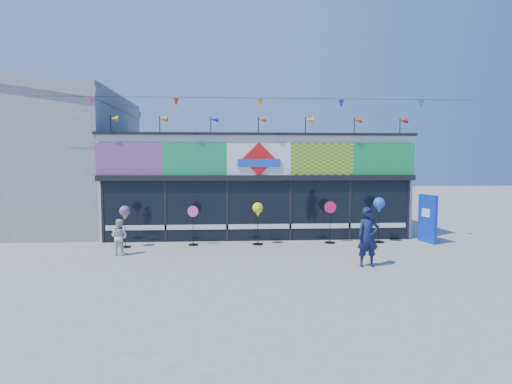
{
  "coord_description": "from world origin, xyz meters",
  "views": [
    {
      "loc": [
        -1.0,
        -11.58,
        2.91
      ],
      "look_at": [
        -0.19,
        2.0,
        1.96
      ],
      "focal_mm": 28.0,
      "sensor_mm": 36.0,
      "label": 1
    }
  ],
  "objects": [
    {
      "name": "ground",
      "position": [
        0.0,
        0.0,
        0.0
      ],
      "size": [
        80.0,
        80.0,
        0.0
      ],
      "primitive_type": "plane",
      "color": "gray",
      "rests_on": "ground"
    },
    {
      "name": "kite_shop",
      "position": [
        0.0,
        5.94,
        2.05
      ],
      "size": [
        16.0,
        5.7,
        5.31
      ],
      "color": "silver",
      "rests_on": "ground"
    },
    {
      "name": "neighbour_building",
      "position": [
        -10.0,
        7.0,
        3.2
      ],
      "size": [
        8.18,
        7.2,
        6.87
      ],
      "color": "#999B9E",
      "rests_on": "ground"
    },
    {
      "name": "blue_sign",
      "position": [
        6.24,
        2.71,
        0.9
      ],
      "size": [
        0.33,
        0.9,
        1.78
      ],
      "rotation": [
        0.0,
        0.0,
        0.22
      ],
      "color": "#0D33CC",
      "rests_on": "ground"
    },
    {
      "name": "spinner_0",
      "position": [
        -4.75,
        2.48,
        1.17
      ],
      "size": [
        0.37,
        0.37,
        1.47
      ],
      "color": "black",
      "rests_on": "ground"
    },
    {
      "name": "spinner_1",
      "position": [
        -2.41,
        2.73,
        0.75
      ],
      "size": [
        0.39,
        0.36,
        1.43
      ],
      "color": "black",
      "rests_on": "ground"
    },
    {
      "name": "spinner_2",
      "position": [
        -0.09,
        2.69,
        1.23
      ],
      "size": [
        0.39,
        0.39,
        1.54
      ],
      "color": "black",
      "rests_on": "ground"
    },
    {
      "name": "spinner_3",
      "position": [
        2.6,
        2.83,
        0.82
      ],
      "size": [
        0.43,
        0.39,
        1.55
      ],
      "color": "black",
      "rests_on": "ground"
    },
    {
      "name": "spinner_4",
      "position": [
        4.44,
        2.84,
        1.35
      ],
      "size": [
        0.43,
        0.43,
        1.69
      ],
      "color": "black",
      "rests_on": "ground"
    },
    {
      "name": "adult_man",
      "position": [
        2.84,
        -0.59,
        0.85
      ],
      "size": [
        0.64,
        0.43,
        1.69
      ],
      "primitive_type": "imported",
      "rotation": [
        0.0,
        0.0,
        0.05
      ],
      "color": "#14193F",
      "rests_on": "ground"
    },
    {
      "name": "child",
      "position": [
        -4.64,
        1.33,
        0.58
      ],
      "size": [
        0.64,
        0.49,
        1.16
      ],
      "primitive_type": "imported",
      "rotation": [
        0.0,
        0.0,
        2.82
      ],
      "color": "silver",
      "rests_on": "ground"
    }
  ]
}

